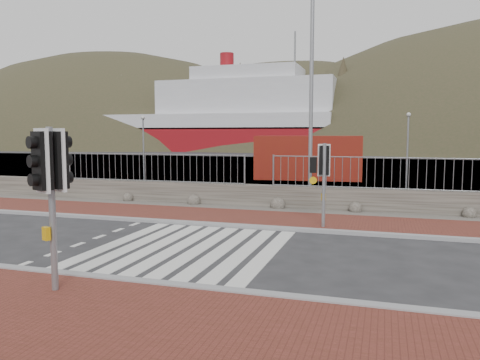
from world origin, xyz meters
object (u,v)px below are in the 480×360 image
(ferry, at_px, (213,120))
(streetlight, at_px, (315,80))
(traffic_signal_far, at_px, (323,167))
(traffic_signal_near, at_px, (51,175))
(shipping_container, at_px, (308,157))

(ferry, xyz_separation_m, streetlight, (26.73, -59.79, -0.22))
(traffic_signal_far, height_order, streetlight, streetlight)
(traffic_signal_near, distance_m, streetlight, 12.75)
(streetlight, distance_m, shipping_container, 12.45)
(traffic_signal_near, bearing_deg, shipping_container, 110.77)
(traffic_signal_far, bearing_deg, streetlight, -90.45)
(ferry, height_order, streetlight, ferry)
(streetlight, bearing_deg, ferry, 109.83)
(traffic_signal_far, bearing_deg, shipping_container, -91.55)
(traffic_signal_near, distance_m, shipping_container, 23.76)
(streetlight, bearing_deg, shipping_container, 95.76)
(traffic_signal_near, height_order, streetlight, streetlight)
(ferry, xyz_separation_m, traffic_signal_near, (23.67, -71.82, -3.12))
(ferry, distance_m, traffic_signal_near, 75.68)
(traffic_signal_far, relative_size, streetlight, 0.29)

